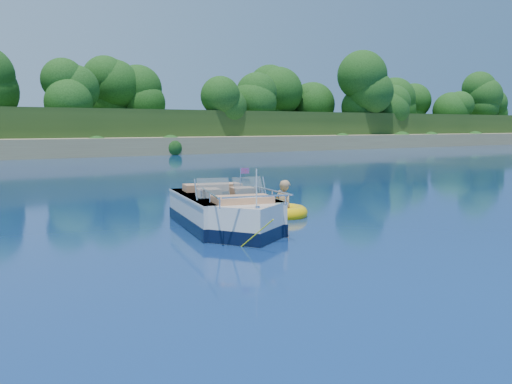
# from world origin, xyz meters

# --- Properties ---
(ground) EXTENTS (160.00, 160.00, 0.00)m
(ground) POSITION_xyz_m (0.00, 0.00, 0.00)
(ground) COLOR #091645
(ground) RESTS_ON ground
(motorboat) EXTENTS (2.79, 5.43, 1.84)m
(motorboat) POSITION_xyz_m (1.04, 0.93, 0.36)
(motorboat) COLOR silver
(motorboat) RESTS_ON ground
(tow_tube) EXTENTS (1.82, 1.82, 0.40)m
(tow_tube) POSITION_xyz_m (3.31, 1.83, 0.10)
(tow_tube) COLOR #FFC406
(tow_tube) RESTS_ON ground
(boy) EXTENTS (0.53, 0.92, 1.72)m
(boy) POSITION_xyz_m (3.33, 1.80, 0.00)
(boy) COLOR tan
(boy) RESTS_ON ground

